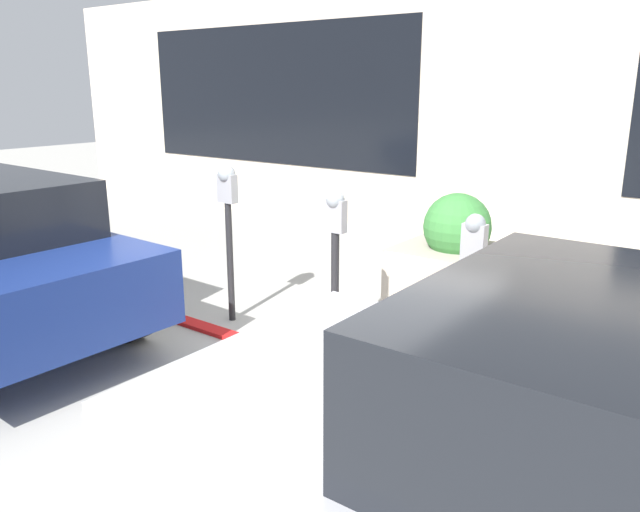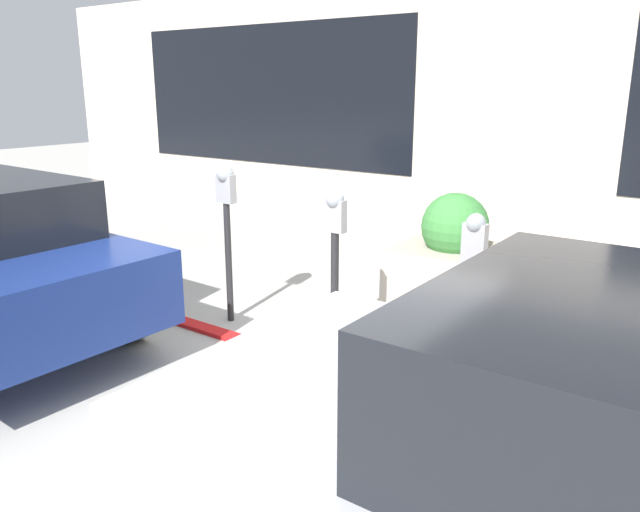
% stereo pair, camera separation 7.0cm
% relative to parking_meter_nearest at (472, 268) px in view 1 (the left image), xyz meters
% --- Properties ---
extents(ground_plane, '(40.00, 40.00, 0.00)m').
position_rel_parking_meter_nearest_xyz_m(ground_plane, '(1.25, 0.29, -0.99)').
color(ground_plane, '#ADAAA3').
extents(curb_strip, '(19.00, 0.16, 0.04)m').
position_rel_parking_meter_nearest_xyz_m(curb_strip, '(1.25, 0.37, -0.97)').
color(curb_strip, red).
rests_on(curb_strip, ground_plane).
extents(building_facade, '(19.00, 0.17, 3.85)m').
position_rel_parking_meter_nearest_xyz_m(building_facade, '(1.25, -4.18, 0.95)').
color(building_facade, beige).
rests_on(building_facade, ground_plane).
extents(parking_meter_nearest, '(0.17, 0.15, 1.39)m').
position_rel_parking_meter_nearest_xyz_m(parking_meter_nearest, '(0.00, 0.00, 0.00)').
color(parking_meter_nearest, '#232326').
rests_on(parking_meter_nearest, ground_plane).
extents(parking_meter_second, '(0.19, 0.16, 1.44)m').
position_rel_parking_meter_nearest_xyz_m(parking_meter_second, '(1.26, -0.02, 0.01)').
color(parking_meter_second, '#232326').
rests_on(parking_meter_second, ground_plane).
extents(parking_meter_middle, '(0.20, 0.17, 1.56)m').
position_rel_parking_meter_nearest_xyz_m(parking_meter_middle, '(2.50, 0.02, 0.15)').
color(parking_meter_middle, '#232326').
rests_on(parking_meter_middle, ground_plane).
extents(planter_box, '(1.17, 1.04, 1.22)m').
position_rel_parking_meter_nearest_xyz_m(planter_box, '(0.89, -1.68, -0.50)').
color(planter_box, '#A39989').
rests_on(planter_box, ground_plane).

